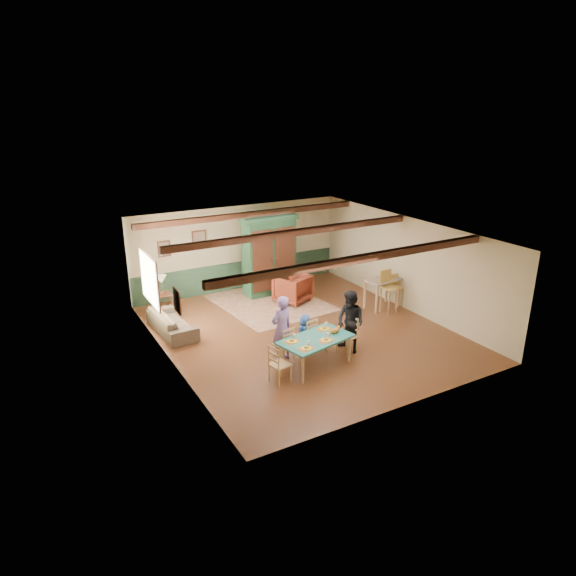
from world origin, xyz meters
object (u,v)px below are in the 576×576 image
person_woman (350,322)px  armchair (292,288)px  bar_stool_left (389,292)px  bar_stool_right (396,292)px  dining_chair_end_left (280,364)px  cat (334,330)px  dining_table (315,352)px  sofa (172,322)px  person_child (305,333)px  counter_table (382,293)px  end_table (163,303)px  dining_chair_far_right (307,335)px  dining_chair_end_right (347,335)px  armoire (269,255)px  dining_chair_far_left (284,344)px  person_man (282,329)px  table_lamp (162,285)px

person_woman → armchair: 3.61m
bar_stool_left → bar_stool_right: bearing=18.7°
dining_chair_end_left → cat: size_ratio=2.64×
dining_table → sofa: (-2.28, 3.42, -0.06)m
person_child → counter_table: (3.42, 1.29, -0.02)m
sofa → person_woman: bearing=-136.0°
armchair → end_table: size_ratio=1.58×
dining_chair_far_right → bar_stool_right: 3.93m
person_woman → counter_table: size_ratio=1.44×
dining_chair_end_right → counter_table: size_ratio=0.83×
dining_chair_far_right → person_child: size_ratio=0.95×
person_child → armoire: armoire is taller
dining_chair_far_left → person_man: 0.37m
dining_chair_far_right → person_woman: bearing=139.7°
dining_chair_far_left → person_child: person_child is taller
end_table → dining_chair_end_right: bearing=-55.7°
armoire → end_table: 3.55m
dining_table → dining_chair_far_right: bearing=73.1°
dining_chair_end_right → cat: size_ratio=2.64×
dining_chair_end_left → person_child: (1.25, 1.03, 0.03)m
dining_table → dining_chair_far_right: 0.77m
dining_chair_end_left → counter_table: (4.67, 2.32, 0.00)m
table_lamp → dining_table: bearing=-66.6°
dining_table → dining_chair_end_left: (-1.04, -0.22, 0.09)m
person_man → bar_stool_right: bearing=-176.9°
armoire → dining_chair_end_right: bearing=-94.0°
dining_chair_far_right → armchair: size_ratio=0.94×
end_table → bar_stool_left: 6.47m
dining_chair_far_right → table_lamp: size_ratio=1.62×
cat → armoire: size_ratio=0.13×
cat → person_woman: bearing=8.1°
person_man → person_woman: person_man is taller
person_man → bar_stool_right: 4.68m
dining_table → person_man: (-0.52, 0.65, 0.45)m
dining_chair_end_right → counter_table: bearing=113.7°
person_child → dining_chair_far_left: bearing=5.7°
dining_chair_end_left → person_man: size_ratio=0.55×
table_lamp → bar_stool_right: bearing=-25.9°
dining_table → dining_chair_end_left: 1.07m
sofa → bar_stool_right: bearing=-107.0°
dining_chair_far_left → table_lamp: (-1.59, 4.25, 0.42)m
person_man → table_lamp: 4.47m
dining_chair_end_right → table_lamp: 5.59m
dining_chair_end_left → dining_chair_end_right: size_ratio=1.00×
end_table → table_lamp: bearing=0.0°
person_woman → person_child: (-0.93, 0.56, -0.30)m
armoire → sofa: armoire is taller
cat → sofa: size_ratio=0.17×
person_man → end_table: size_ratio=2.70×
dining_chair_far_left → sofa: bearing=-70.1°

